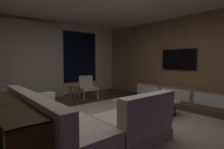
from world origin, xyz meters
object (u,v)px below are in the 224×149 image
media_console (180,95)px  console_table_behind_couch (9,127)px  book_stack_on_coffee_table (148,99)px  accent_chair_near_window (87,86)px  coffee_table (146,107)px  side_stool (72,89)px  sectional_couch (75,124)px  mounted_tv (178,59)px

media_console → console_table_behind_couch: 4.68m
book_stack_on_coffee_table → console_table_behind_couch: bearing=179.0°
accent_chair_near_window → media_console: accent_chair_near_window is taller
book_stack_on_coffee_table → accent_chair_near_window: 2.56m
coffee_table → side_stool: bearing=103.2°
coffee_table → book_stack_on_coffee_table: size_ratio=4.55×
coffee_table → accent_chair_near_window: accent_chair_near_window is taller
sectional_couch → book_stack_on_coffee_table: sectional_couch is taller
book_stack_on_coffee_table → side_stool: (-0.60, 2.63, -0.03)m
mounted_tv → console_table_behind_couch: mounted_tv is taller
book_stack_on_coffee_table → side_stool: size_ratio=0.55×
accent_chair_near_window → mounted_tv: 3.15m
book_stack_on_coffee_table → media_console: size_ratio=0.08×
side_stool → mounted_tv: mounted_tv is taller
side_stool → sectional_couch: bearing=-117.1°
mounted_tv → accent_chair_near_window: bearing=132.1°
coffee_table → accent_chair_near_window: bearing=91.7°
sectional_couch → media_console: bearing=3.1°
side_stool → accent_chair_near_window: bearing=-8.4°
coffee_table → mounted_tv: (1.94, 0.28, 1.16)m
coffee_table → side_stool: side_stool is taller
book_stack_on_coffee_table → mounted_tv: size_ratio=0.22×
sectional_couch → coffee_table: sectional_couch is taller
sectional_couch → mounted_tv: mounted_tv is taller
sectional_couch → console_table_behind_couch: sectional_couch is taller
coffee_table → book_stack_on_coffee_table: bearing=-94.2°
book_stack_on_coffee_table → side_stool: 2.70m
media_console → sectional_couch: bearing=-176.9°
media_console → mounted_tv: size_ratio=2.68×
media_console → mounted_tv: mounted_tv is taller
book_stack_on_coffee_table → media_console: bearing=4.0°
sectional_couch → media_console: (3.76, 0.20, -0.04)m
side_stool → console_table_behind_couch: bearing=-131.7°
coffee_table → side_stool: size_ratio=2.52×
coffee_table → book_stack_on_coffee_table: book_stack_on_coffee_table is taller
mounted_tv → book_stack_on_coffee_table: bearing=-170.6°
book_stack_on_coffee_table → console_table_behind_couch: (-2.91, 0.05, 0.01)m
coffee_table → mounted_tv: bearing=8.2°
coffee_table → mounted_tv: mounted_tv is taller
book_stack_on_coffee_table → media_console: (1.77, 0.12, -0.15)m
accent_chair_near_window → book_stack_on_coffee_table: bearing=-88.4°
side_stool → mounted_tv: bearing=-42.2°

